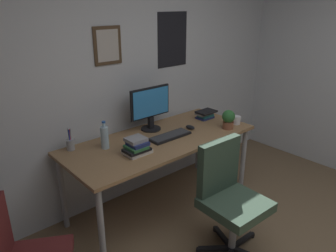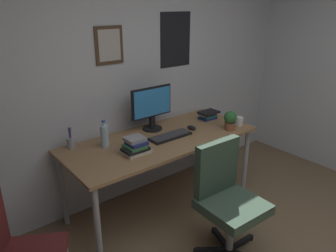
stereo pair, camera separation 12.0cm
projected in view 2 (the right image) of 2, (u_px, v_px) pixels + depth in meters
wall_back at (135, 73)px, 3.25m from camera, size 4.40×0.10×2.60m
desk at (161, 144)px, 3.10m from camera, size 1.87×0.79×0.76m
office_chair at (226, 195)px, 2.58m from camera, size 0.55×0.57×0.95m
monitor at (152, 106)px, 3.20m from camera, size 0.46×0.20×0.43m
keyboard at (170, 136)px, 3.08m from camera, size 0.43×0.15×0.03m
computer_mouse at (192, 128)px, 3.28m from camera, size 0.06×0.11×0.04m
water_bottle at (104, 136)px, 2.84m from camera, size 0.07×0.07×0.25m
coffee_mug_near at (239, 121)px, 3.38m from camera, size 0.12×0.09×0.09m
potted_plant at (230, 120)px, 3.24m from camera, size 0.13×0.13×0.20m
pen_cup at (71, 142)px, 2.84m from camera, size 0.07×0.07×0.20m
book_stack_left at (208, 115)px, 3.55m from camera, size 0.21×0.16×0.09m
book_stack_right at (136, 146)px, 2.74m from camera, size 0.23×0.18×0.14m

